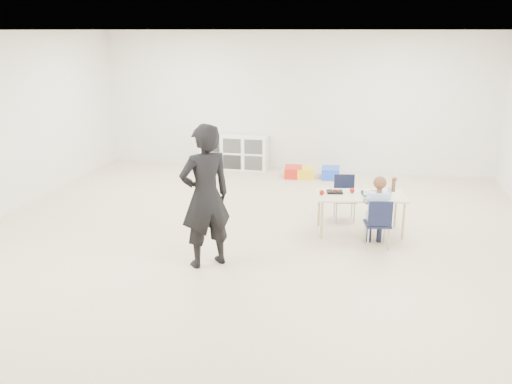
% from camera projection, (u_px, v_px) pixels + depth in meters
% --- Properties ---
extents(room, '(9.00, 9.02, 2.80)m').
position_uv_depth(room, '(243.00, 147.00, 6.76)').
color(room, beige).
rests_on(room, ground).
extents(table, '(1.34, 0.83, 0.57)m').
position_uv_depth(table, '(360.00, 213.00, 7.72)').
color(table, beige).
rests_on(table, ground).
extents(chair_near, '(0.38, 0.37, 0.69)m').
position_uv_depth(chair_near, '(377.00, 223.00, 7.19)').
color(chair_near, black).
rests_on(chair_near, ground).
extents(chair_far, '(0.38, 0.37, 0.69)m').
position_uv_depth(chair_far, '(345.00, 199.00, 8.22)').
color(chair_far, black).
rests_on(chair_far, ground).
extents(child, '(0.53, 0.53, 1.08)m').
position_uv_depth(child, '(378.00, 209.00, 7.14)').
color(child, '#9CB6D3').
rests_on(child, chair_near).
extents(lunch_tray_near, '(0.24, 0.20, 0.03)m').
position_uv_depth(lunch_tray_near, '(369.00, 193.00, 7.67)').
color(lunch_tray_near, black).
rests_on(lunch_tray_near, table).
extents(lunch_tray_far, '(0.24, 0.20, 0.03)m').
position_uv_depth(lunch_tray_far, '(335.00, 192.00, 7.72)').
color(lunch_tray_far, black).
rests_on(lunch_tray_far, table).
extents(milk_carton, '(0.08, 0.08, 0.10)m').
position_uv_depth(milk_carton, '(366.00, 194.00, 7.51)').
color(milk_carton, white).
rests_on(milk_carton, table).
extents(bread_roll, '(0.09, 0.09, 0.07)m').
position_uv_depth(bread_roll, '(385.00, 194.00, 7.55)').
color(bread_roll, tan).
rests_on(bread_roll, table).
extents(apple_near, '(0.07, 0.07, 0.07)m').
position_uv_depth(apple_near, '(352.00, 190.00, 7.72)').
color(apple_near, '#9B110E').
rests_on(apple_near, table).
extents(apple_far, '(0.07, 0.07, 0.07)m').
position_uv_depth(apple_far, '(322.00, 192.00, 7.62)').
color(apple_far, '#9B110E').
rests_on(apple_far, table).
extents(cubby_shelf, '(1.40, 0.40, 0.70)m').
position_uv_depth(cubby_shelf, '(234.00, 152.00, 11.31)').
color(cubby_shelf, white).
rests_on(cubby_shelf, ground).
extents(adult, '(0.77, 0.74, 1.77)m').
position_uv_depth(adult, '(205.00, 196.00, 6.50)').
color(adult, black).
rests_on(adult, ground).
extents(bin_red, '(0.37, 0.46, 0.21)m').
position_uv_depth(bin_red, '(293.00, 172.00, 10.70)').
color(bin_red, red).
rests_on(bin_red, ground).
extents(bin_yellow, '(0.41, 0.48, 0.21)m').
position_uv_depth(bin_yellow, '(304.00, 172.00, 10.67)').
color(bin_yellow, yellow).
rests_on(bin_yellow, ground).
extents(bin_blue, '(0.36, 0.45, 0.21)m').
position_uv_depth(bin_blue, '(331.00, 173.00, 10.62)').
color(bin_blue, blue).
rests_on(bin_blue, ground).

